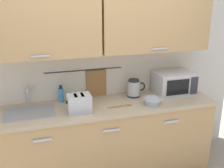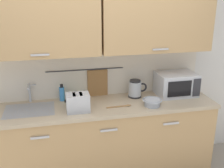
{
  "view_description": "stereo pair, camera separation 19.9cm",
  "coord_description": "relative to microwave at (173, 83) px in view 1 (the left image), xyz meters",
  "views": [
    {
      "loc": [
        -0.71,
        -2.42,
        2.09
      ],
      "look_at": [
        0.11,
        0.33,
        1.12
      ],
      "focal_mm": 44.02,
      "sensor_mm": 36.0,
      "label": 1
    },
    {
      "loc": [
        -0.52,
        -2.47,
        2.09
      ],
      "look_at": [
        0.11,
        0.33,
        1.12
      ],
      "focal_mm": 44.02,
      "sensor_mm": 36.0,
      "label": 2
    }
  ],
  "objects": [
    {
      "name": "dish_soap_bottle",
      "position": [
        -1.35,
        0.1,
        -0.05
      ],
      "size": [
        0.06,
        0.06,
        0.2
      ],
      "color": "#3F8CD8",
      "rests_on": "counter_unit"
    },
    {
      "name": "microwave",
      "position": [
        0.0,
        0.0,
        0.0
      ],
      "size": [
        0.46,
        0.35,
        0.27
      ],
      "color": "silver",
      "rests_on": "counter_unit"
    },
    {
      "name": "sink_faucet",
      "position": [
        -1.71,
        0.12,
        0.01
      ],
      "size": [
        0.09,
        0.17,
        0.22
      ],
      "color": "#B2B5BA",
      "rests_on": "counter_unit"
    },
    {
      "name": "mug_near_sink",
      "position": [
        -1.23,
        0.04,
        -0.09
      ],
      "size": [
        0.12,
        0.08,
        0.09
      ],
      "color": "green",
      "rests_on": "counter_unit"
    },
    {
      "name": "counter_unit",
      "position": [
        -0.93,
        -0.11,
        -0.58
      ],
      "size": [
        2.53,
        0.64,
        0.9
      ],
      "color": "tan",
      "rests_on": "ground"
    },
    {
      "name": "mixing_bowl",
      "position": [
        -0.4,
        -0.27,
        -0.09
      ],
      "size": [
        0.21,
        0.21,
        0.08
      ],
      "color": "#A5ADB7",
      "rests_on": "counter_unit"
    },
    {
      "name": "toaster",
      "position": [
        -1.21,
        -0.23,
        -0.04
      ],
      "size": [
        0.26,
        0.17,
        0.19
      ],
      "color": "#B7BABF",
      "rests_on": "counter_unit"
    },
    {
      "name": "back_wall_assembly",
      "position": [
        -0.92,
        0.12,
        0.49
      ],
      "size": [
        3.7,
        0.41,
        2.5
      ],
      "color": "silver",
      "rests_on": "ground"
    },
    {
      "name": "electric_kettle",
      "position": [
        -0.5,
        0.04,
        -0.03
      ],
      "size": [
        0.23,
        0.16,
        0.21
      ],
      "color": "black",
      "rests_on": "counter_unit"
    },
    {
      "name": "wooden_spoon",
      "position": [
        -0.73,
        -0.22,
        -0.13
      ],
      "size": [
        0.28,
        0.04,
        0.01
      ],
      "color": "#9E7042",
      "rests_on": "counter_unit"
    }
  ]
}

